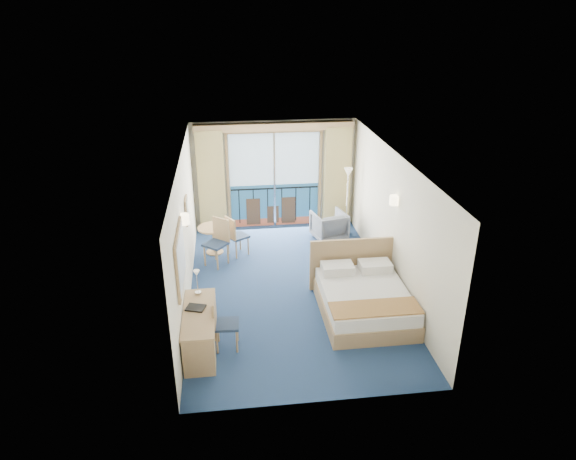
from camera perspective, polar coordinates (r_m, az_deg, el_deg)
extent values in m
plane|color=navy|center=(10.40, 0.34, -6.43)|extent=(6.50, 6.50, 0.00)
cube|color=#EDE7CD|center=(12.82, -1.54, 6.20)|extent=(4.00, 0.02, 2.70)
cube|color=#EDE7CD|center=(6.96, 3.88, -10.31)|extent=(4.00, 0.02, 2.70)
cube|color=#EDE7CD|center=(9.75, -11.43, -0.19)|extent=(0.02, 6.50, 2.70)
cube|color=#EDE7CD|center=(10.22, 11.60, 0.95)|extent=(0.02, 6.50, 2.70)
cube|color=white|center=(9.33, 0.38, 8.08)|extent=(4.00, 6.50, 0.02)
cube|color=navy|center=(13.05, -1.48, 2.84)|extent=(2.20, 0.02, 1.08)
cube|color=#ADCBE4|center=(12.66, -1.54, 7.91)|extent=(2.20, 0.02, 1.32)
cube|color=brown|center=(13.22, -1.46, 0.98)|extent=(2.20, 0.02, 0.20)
cube|color=black|center=(12.89, -1.50, 4.65)|extent=(2.20, 0.02, 0.04)
cube|color=tan|center=(12.48, -1.57, 10.99)|extent=(2.36, 0.03, 0.12)
cube|color=tan|center=(12.77, -6.67, 5.26)|extent=(0.06, 0.03, 2.40)
cube|color=tan|center=(12.98, 3.57, 5.68)|extent=(0.06, 0.03, 2.40)
cube|color=silver|center=(12.82, -1.51, 5.49)|extent=(0.05, 0.02, 2.40)
cube|color=#3C291B|center=(13.13, 0.05, 2.24)|extent=(0.35, 0.02, 0.70)
cube|color=#3C291B|center=(13.06, -3.87, 2.05)|extent=(0.35, 0.02, 0.70)
cube|color=#3C291B|center=(13.13, -1.68, 1.75)|extent=(0.30, 0.02, 0.45)
cube|color=black|center=(13.00, -5.43, 2.60)|extent=(0.02, 0.01, 0.90)
cube|color=black|center=(13.01, -3.85, 2.68)|extent=(0.02, 0.01, 0.90)
cube|color=black|center=(13.03, -2.27, 2.75)|extent=(0.03, 0.01, 0.90)
cube|color=black|center=(13.06, -0.69, 2.82)|extent=(0.03, 0.01, 0.90)
cube|color=black|center=(13.11, 0.87, 2.89)|extent=(0.02, 0.01, 0.90)
cube|color=black|center=(13.16, 2.43, 2.96)|extent=(0.02, 0.01, 0.90)
cube|color=tan|center=(12.62, -8.50, 5.28)|extent=(0.65, 0.22, 2.55)
cube|color=tan|center=(12.90, 5.45, 5.86)|extent=(0.65, 0.22, 2.55)
cube|color=tan|center=(12.35, -1.53, 11.41)|extent=(3.80, 0.25, 0.18)
cube|color=tan|center=(8.31, -11.91, -3.12)|extent=(0.04, 1.25, 0.95)
cube|color=silver|center=(8.31, -11.75, -3.11)|extent=(0.01, 1.12, 0.82)
cube|color=tan|center=(10.07, -11.20, 2.16)|extent=(0.03, 0.42, 0.52)
cube|color=gray|center=(10.07, -11.09, 2.17)|extent=(0.01, 0.34, 0.44)
cylinder|color=#FFEBB2|center=(9.00, -11.47, 1.19)|extent=(0.18, 0.18, 0.18)
cylinder|color=#FFEBB2|center=(9.89, 11.71, 3.26)|extent=(0.18, 0.18, 0.18)
cube|color=tan|center=(9.59, 8.47, -8.58)|extent=(1.55, 1.94, 0.29)
cube|color=silver|center=(9.45, 8.56, -7.21)|extent=(1.49, 1.88, 0.24)
cube|color=#A87541|center=(8.87, 9.68, -8.54)|extent=(1.53, 0.53, 0.03)
cube|color=silver|center=(9.85, 5.51, -4.27)|extent=(0.60, 0.39, 0.17)
cube|color=silver|center=(10.03, 9.64, -3.98)|extent=(0.60, 0.39, 0.17)
cube|color=tan|center=(10.25, 7.14, -3.72)|extent=(1.70, 0.06, 1.07)
cube|color=tan|center=(10.96, 9.28, -3.42)|extent=(0.43, 0.41, 0.56)
cube|color=white|center=(10.81, 9.67, -1.97)|extent=(0.19, 0.15, 0.08)
imported|color=#4C545D|center=(12.38, 4.59, 0.48)|extent=(0.90, 0.91, 0.69)
cylinder|color=silver|center=(12.83, 6.40, -0.32)|extent=(0.23, 0.23, 0.03)
cylinder|color=silver|center=(12.53, 6.56, 2.93)|extent=(0.03, 0.03, 1.59)
cone|color=beige|center=(12.27, 6.73, 6.41)|extent=(0.21, 0.21, 0.19)
cube|color=tan|center=(8.49, -9.89, -9.10)|extent=(0.51, 1.50, 0.04)
cube|color=tan|center=(8.27, -9.84, -13.08)|extent=(0.49, 0.45, 0.66)
cylinder|color=tan|center=(8.85, -11.19, -10.41)|extent=(0.05, 0.05, 0.66)
cylinder|color=tan|center=(8.82, -8.18, -10.29)|extent=(0.05, 0.05, 0.66)
cylinder|color=tan|center=(9.28, -11.02, -8.62)|extent=(0.05, 0.05, 0.66)
cylinder|color=tan|center=(9.25, -8.16, -8.51)|extent=(0.05, 0.05, 0.66)
cube|color=#21314D|center=(8.59, -6.82, -10.36)|extent=(0.42, 0.42, 0.05)
cube|color=tan|center=(8.47, -8.19, -9.02)|extent=(0.06, 0.40, 0.47)
cylinder|color=tan|center=(8.58, -5.70, -12.22)|extent=(0.03, 0.03, 0.42)
cylinder|color=tan|center=(8.85, -5.66, -10.99)|extent=(0.03, 0.03, 0.42)
cylinder|color=tan|center=(8.60, -7.88, -12.25)|extent=(0.03, 0.03, 0.42)
cylinder|color=tan|center=(8.86, -7.76, -11.03)|extent=(0.03, 0.03, 0.42)
cube|color=black|center=(8.57, -10.22, -8.50)|extent=(0.35, 0.30, 0.03)
cylinder|color=silver|center=(8.96, -9.96, -6.83)|extent=(0.12, 0.12, 0.02)
cylinder|color=silver|center=(8.87, -10.04, -5.81)|extent=(0.02, 0.02, 0.38)
cone|color=beige|center=(8.78, -10.13, -4.73)|extent=(0.11, 0.11, 0.10)
cylinder|color=tan|center=(11.67, -8.30, 0.26)|extent=(0.71, 0.71, 0.04)
cylinder|color=tan|center=(11.80, -8.21, -1.12)|extent=(0.07, 0.07, 0.62)
cylinder|color=tan|center=(11.93, -8.13, -2.41)|extent=(0.39, 0.39, 0.03)
cube|color=#21314D|center=(11.59, -5.59, -0.69)|extent=(0.55, 0.55, 0.05)
cube|color=tan|center=(11.40, -6.44, 0.19)|extent=(0.24, 0.36, 0.48)
cylinder|color=tan|center=(11.65, -4.44, -1.79)|extent=(0.03, 0.03, 0.43)
cylinder|color=tan|center=(11.89, -5.33, -1.26)|extent=(0.03, 0.03, 0.43)
cylinder|color=tan|center=(11.49, -5.77, -2.22)|extent=(0.03, 0.03, 0.43)
cylinder|color=tan|center=(11.74, -6.64, -1.68)|extent=(0.03, 0.03, 0.43)
cube|color=#21314D|center=(11.17, -8.04, -1.57)|extent=(0.62, 0.62, 0.05)
cube|color=tan|center=(11.20, -7.43, 0.07)|extent=(0.36, 0.31, 0.52)
cylinder|color=tan|center=(11.27, -9.24, -2.86)|extent=(0.04, 0.04, 0.47)
cylinder|color=tan|center=(11.06, -7.85, -3.32)|extent=(0.04, 0.04, 0.47)
cylinder|color=tan|center=(11.51, -8.08, -2.20)|extent=(0.04, 0.04, 0.47)
cylinder|color=tan|center=(11.30, -6.69, -2.63)|extent=(0.04, 0.04, 0.47)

